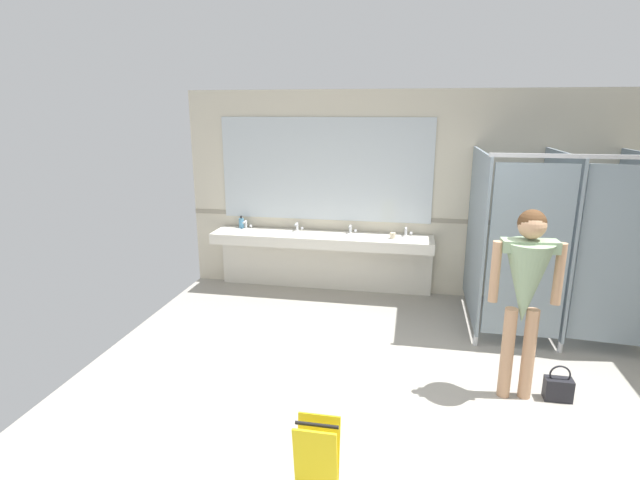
{
  "coord_description": "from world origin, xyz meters",
  "views": [
    {
      "loc": [
        -0.2,
        -3.61,
        2.49
      ],
      "look_at": [
        -1.11,
        1.13,
        1.21
      ],
      "focal_mm": 27.68,
      "sensor_mm": 36.0,
      "label": 1
    }
  ],
  "objects_px": {
    "soap_dispenser": "(241,223)",
    "paper_cup": "(393,236)",
    "person_standing": "(526,282)",
    "handbag": "(558,388)",
    "wet_floor_sign": "(317,461)"
  },
  "relations": [
    {
      "from": "person_standing",
      "to": "wet_floor_sign",
      "type": "xyz_separation_m",
      "value": [
        -1.5,
        -1.53,
        -0.78
      ]
    },
    {
      "from": "person_standing",
      "to": "handbag",
      "type": "bearing_deg",
      "value": 1.96
    },
    {
      "from": "handbag",
      "to": "soap_dispenser",
      "type": "distance_m",
      "value": 4.48
    },
    {
      "from": "soap_dispenser",
      "to": "paper_cup",
      "type": "distance_m",
      "value": 2.17
    },
    {
      "from": "soap_dispenser",
      "to": "wet_floor_sign",
      "type": "height_order",
      "value": "soap_dispenser"
    },
    {
      "from": "soap_dispenser",
      "to": "paper_cup",
      "type": "bearing_deg",
      "value": -5.5
    },
    {
      "from": "handbag",
      "to": "wet_floor_sign",
      "type": "relative_size",
      "value": 0.57
    },
    {
      "from": "soap_dispenser",
      "to": "wet_floor_sign",
      "type": "bearing_deg",
      "value": -64.3
    },
    {
      "from": "person_standing",
      "to": "paper_cup",
      "type": "xyz_separation_m",
      "value": [
        -1.21,
        2.14,
        -0.19
      ]
    },
    {
      "from": "wet_floor_sign",
      "to": "paper_cup",
      "type": "bearing_deg",
      "value": 85.5
    },
    {
      "from": "handbag",
      "to": "paper_cup",
      "type": "bearing_deg",
      "value": 126.61
    },
    {
      "from": "person_standing",
      "to": "paper_cup",
      "type": "height_order",
      "value": "person_standing"
    },
    {
      "from": "handbag",
      "to": "soap_dispenser",
      "type": "bearing_deg",
      "value": 148.0
    },
    {
      "from": "person_standing",
      "to": "handbag",
      "type": "xyz_separation_m",
      "value": [
        0.37,
        0.01,
        -0.97
      ]
    },
    {
      "from": "paper_cup",
      "to": "handbag",
      "type": "bearing_deg",
      "value": -53.39
    }
  ]
}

